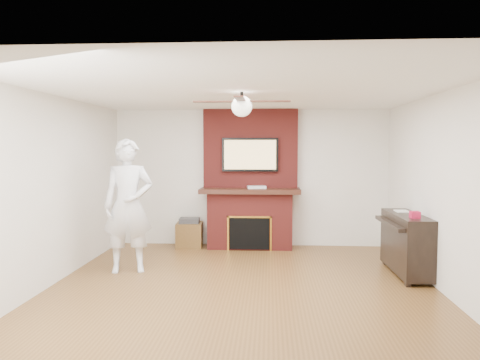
# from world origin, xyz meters

# --- Properties ---
(room_shell) EXTENTS (5.36, 5.86, 2.86)m
(room_shell) POSITION_xyz_m (0.00, 0.00, 1.25)
(room_shell) COLOR #573819
(room_shell) RESTS_ON ground
(fireplace) EXTENTS (1.78, 0.64, 2.50)m
(fireplace) POSITION_xyz_m (0.00, 2.55, 1.00)
(fireplace) COLOR maroon
(fireplace) RESTS_ON ground
(tv) EXTENTS (1.00, 0.08, 0.60)m
(tv) POSITION_xyz_m (0.00, 2.50, 1.68)
(tv) COLOR black
(tv) RESTS_ON fireplace
(ceiling_fan) EXTENTS (1.21, 1.21, 0.31)m
(ceiling_fan) POSITION_xyz_m (-0.00, 0.00, 2.33)
(ceiling_fan) COLOR black
(ceiling_fan) RESTS_ON room_shell
(person) EXTENTS (0.81, 0.64, 1.93)m
(person) POSITION_xyz_m (-1.70, 0.76, 0.97)
(person) COLOR silver
(person) RESTS_ON ground
(side_table) EXTENTS (0.49, 0.49, 0.53)m
(side_table) POSITION_xyz_m (-1.10, 2.48, 0.24)
(side_table) COLOR #4F3516
(side_table) RESTS_ON ground
(piano) EXTENTS (0.51, 1.33, 0.96)m
(piano) POSITION_xyz_m (2.29, 0.85, 0.46)
(piano) COLOR black
(piano) RESTS_ON ground
(cable_box) EXTENTS (0.35, 0.23, 0.05)m
(cable_box) POSITION_xyz_m (0.12, 2.45, 1.10)
(cable_box) COLOR silver
(cable_box) RESTS_ON fireplace
(candle_orange) EXTENTS (0.07, 0.07, 0.13)m
(candle_orange) POSITION_xyz_m (-0.05, 2.34, 0.06)
(candle_orange) COLOR #B83015
(candle_orange) RESTS_ON ground
(candle_green) EXTENTS (0.07, 0.07, 0.09)m
(candle_green) POSITION_xyz_m (-0.05, 2.33, 0.04)
(candle_green) COLOR #35843B
(candle_green) RESTS_ON ground
(candle_cream) EXTENTS (0.08, 0.08, 0.10)m
(candle_cream) POSITION_xyz_m (0.09, 2.35, 0.05)
(candle_cream) COLOR #FDEAC9
(candle_cream) RESTS_ON ground
(candle_blue) EXTENTS (0.06, 0.06, 0.08)m
(candle_blue) POSITION_xyz_m (0.14, 2.35, 0.04)
(candle_blue) COLOR teal
(candle_blue) RESTS_ON ground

